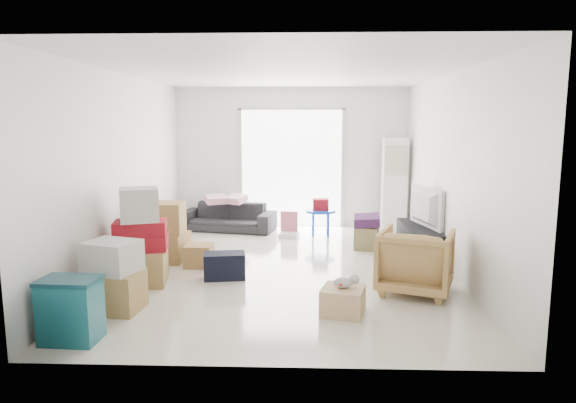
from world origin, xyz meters
The scene contains 21 objects.
room_shell centered at (0.00, 0.00, 1.35)m, with size 4.98×6.48×3.18m.
sliding_door centered at (0.00, 2.98, 1.24)m, with size 2.10×0.04×2.33m.
ac_tower centered at (1.95, 2.65, 0.88)m, with size 0.45×0.30×1.75m, color white.
tv_console centered at (2.00, 0.65, 0.24)m, with size 0.43×1.43×0.48m, color black.
television centered at (2.00, 0.65, 0.54)m, with size 1.04×0.60×0.14m, color black.
sofa centered at (-1.20, 2.50, 0.35)m, with size 1.77×0.52×0.69m, color #232327.
pillow_left centered at (-1.41, 2.46, 0.75)m, with size 0.37×0.29×0.12m, color #D89EA5.
pillow_right centered at (-1.03, 2.47, 0.75)m, with size 0.34×0.27×0.12m, color #D89EA5.
armchair centered at (1.60, -1.02, 0.43)m, with size 0.83×0.77×0.85m, color tan.
storage_bins centered at (-1.90, -2.55, 0.31)m, with size 0.55×0.40×0.61m.
box_stack_a centered at (-1.80, -1.74, 0.37)m, with size 0.64×0.58×0.77m.
box_stack_b centered at (-1.80, -0.78, 0.53)m, with size 0.72×0.69×1.22m.
box_stack_c centered at (-1.77, 0.30, 0.43)m, with size 0.66×0.58×0.88m.
loose_box centered at (-1.23, 0.02, 0.16)m, with size 0.38×0.38×0.32m, color #A4804A.
duffel_bag centered at (-0.78, -0.54, 0.17)m, with size 0.53×0.32×0.34m, color black.
ottoman centered at (1.27, 1.12, 0.18)m, with size 0.37×0.37×0.37m, color #8E8152.
blanket centered at (1.27, 1.12, 0.44)m, with size 0.40×0.40×0.14m, color #482052.
kids_table centered at (0.55, 2.12, 0.48)m, with size 0.55×0.55×0.67m.
toy_walker centered at (-0.02, 1.97, 0.13)m, with size 0.38×0.35×0.45m.
wood_crate centered at (0.68, -1.75, 0.14)m, with size 0.43×0.43×0.29m, color #DBA97E.
plush_bunny centered at (0.71, -1.75, 0.35)m, with size 0.28×0.17×0.14m.
Camera 1 is at (0.28, -7.02, 2.03)m, focal length 32.00 mm.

